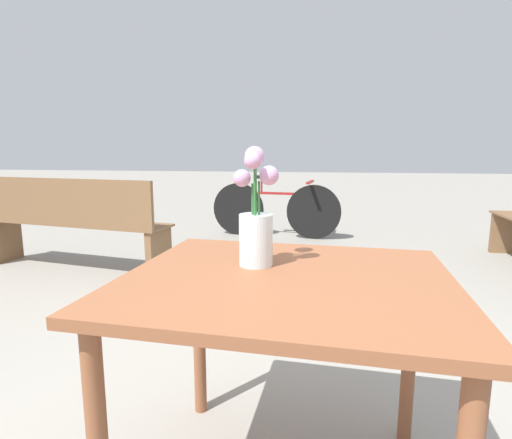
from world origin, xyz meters
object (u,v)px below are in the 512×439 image
table_front (286,309)px  flower_vase (256,227)px  bench_middle (68,220)px  bicycle (275,209)px

table_front → flower_vase: 0.26m
table_front → bench_middle: bench_middle is taller
bench_middle → bicycle: size_ratio=1.15×
table_front → flower_vase: (-0.11, 0.09, 0.22)m
bench_middle → bicycle: bench_middle is taller
flower_vase → bench_middle: bearing=135.6°
table_front → bicycle: bearing=97.1°
bicycle → table_front: bearing=-82.9°
flower_vase → bicycle: flower_vase is taller
table_front → flower_vase: bearing=138.3°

